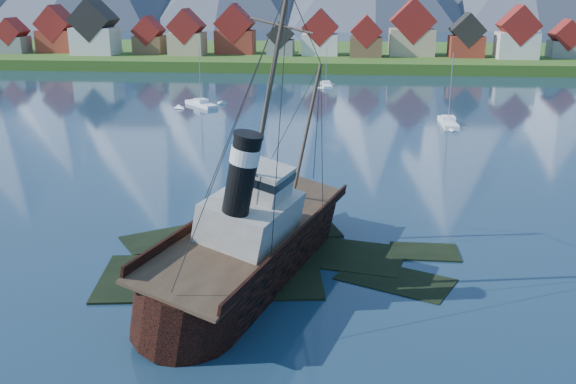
# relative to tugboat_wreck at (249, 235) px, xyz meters

# --- Properties ---
(ground) EXTENTS (1400.00, 1400.00, 0.00)m
(ground) POSITION_rel_tugboat_wreck_xyz_m (0.10, 0.12, -3.08)
(ground) COLOR #162C3F
(ground) RESTS_ON ground
(shoal) EXTENTS (31.71, 21.24, 1.14)m
(shoal) POSITION_rel_tugboat_wreck_xyz_m (1.88, 2.27, -3.42)
(shoal) COLOR black
(shoal) RESTS_ON ground
(shore_bank) EXTENTS (600.00, 80.00, 3.20)m
(shore_bank) POSITION_rel_tugboat_wreck_xyz_m (0.10, 170.12, -3.08)
(shore_bank) COLOR #294A15
(shore_bank) RESTS_ON ground
(seawall) EXTENTS (600.00, 2.50, 2.00)m
(seawall) POSITION_rel_tugboat_wreck_xyz_m (0.10, 132.12, -3.08)
(seawall) COLOR #3F3D38
(seawall) RESTS_ON ground
(town) EXTENTS (250.96, 16.69, 17.30)m
(town) POSITION_rel_tugboat_wreck_xyz_m (-33.02, 152.30, 5.91)
(town) COLOR maroon
(town) RESTS_ON ground
(tugboat_wreck) EXTENTS (7.18, 30.95, 24.52)m
(tugboat_wreck) POSITION_rel_tugboat_wreck_xyz_m (0.00, 0.00, 0.00)
(tugboat_wreck) COLOR black
(tugboat_wreck) RESTS_ON ground
(sailboat_c) EXTENTS (8.09, 8.72, 12.28)m
(sailboat_c) POSITION_rel_tugboat_wreck_xyz_m (-21.98, 77.24, -2.80)
(sailboat_c) COLOR white
(sailboat_c) RESTS_ON ground
(sailboat_e) EXTENTS (3.58, 9.02, 10.19)m
(sailboat_e) POSITION_rel_tugboat_wreck_xyz_m (1.99, 107.46, -2.86)
(sailboat_e) COLOR white
(sailboat_e) RESTS_ON ground
(sailboat_f) EXTENTS (2.53, 9.74, 12.88)m
(sailboat_f) POSITION_rel_tugboat_wreck_xyz_m (25.05, 62.93, -2.78)
(sailboat_f) COLOR white
(sailboat_f) RESTS_ON ground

